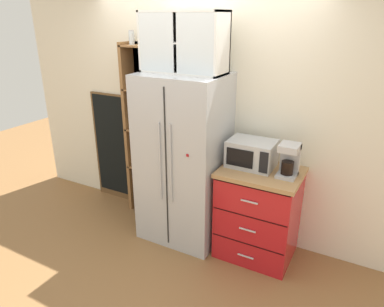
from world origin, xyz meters
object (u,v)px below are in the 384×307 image
at_px(mug_sage, 262,166).
at_px(chalkboard_menu, 114,147).
at_px(coffee_maker, 289,160).
at_px(mug_cream, 262,166).
at_px(refrigerator, 184,160).
at_px(bottle_amber, 264,158).
at_px(microwave, 252,154).

xyz_separation_m(mug_sage, chalkboard_menu, (-2.04, 0.28, -0.27)).
bearing_deg(coffee_maker, mug_sage, -176.64).
xyz_separation_m(mug_cream, chalkboard_menu, (-2.04, 0.27, -0.27)).
distance_m(refrigerator, bottle_amber, 0.84).
bearing_deg(mug_cream, chalkboard_menu, 172.44).
relative_size(microwave, mug_cream, 3.99).
xyz_separation_m(refrigerator, mug_cream, (0.83, 0.04, 0.09)).
distance_m(microwave, chalkboard_menu, 1.96).
xyz_separation_m(refrigerator, coffee_maker, (1.07, 0.05, 0.20)).
bearing_deg(coffee_maker, chalkboard_menu, 173.47).
bearing_deg(coffee_maker, mug_cream, -177.73).
bearing_deg(microwave, mug_sage, -24.09).
bearing_deg(coffee_maker, microwave, 173.44).
bearing_deg(microwave, mug_cream, -22.31).
height_order(mug_sage, chalkboard_menu, chalkboard_menu).
bearing_deg(mug_sage, coffee_maker, 3.36).
bearing_deg(refrigerator, chalkboard_menu, 165.68).
bearing_deg(coffee_maker, refrigerator, -177.39).
xyz_separation_m(mug_cream, bottle_amber, (-0.00, 0.07, 0.06)).
xyz_separation_m(microwave, mug_sage, (0.13, -0.06, -0.08)).
relative_size(microwave, chalkboard_menu, 0.31).
distance_m(mug_cream, bottle_amber, 0.09).
xyz_separation_m(bottle_amber, chalkboard_menu, (-2.04, 0.20, -0.33)).
xyz_separation_m(microwave, chalkboard_menu, (-1.91, 0.22, -0.36)).
height_order(coffee_maker, mug_sage, coffee_maker).
bearing_deg(refrigerator, microwave, 7.36).
bearing_deg(mug_sage, microwave, 155.91).
bearing_deg(bottle_amber, mug_sage, -88.58).
bearing_deg(chalkboard_menu, microwave, -6.53).
bearing_deg(mug_cream, microwave, 157.69).
relative_size(coffee_maker, mug_sage, 2.72).
height_order(microwave, mug_cream, microwave).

